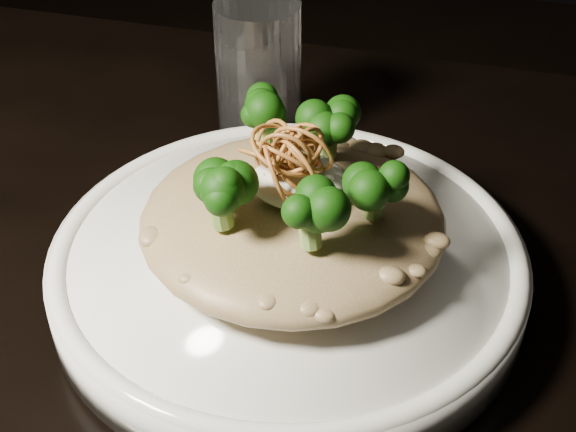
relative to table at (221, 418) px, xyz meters
name	(u,v)px	position (x,y,z in m)	size (l,w,h in m)	color
table	(221,418)	(0.00, 0.00, 0.00)	(1.10, 0.80, 0.75)	black
plate	(288,266)	(0.03, 0.05, 0.10)	(0.30, 0.30, 0.03)	white
risotto	(293,219)	(0.03, 0.05, 0.13)	(0.19, 0.19, 0.04)	brown
broccoli	(298,155)	(0.04, 0.06, 0.18)	(0.14, 0.14, 0.05)	black
cheese	(299,180)	(0.04, 0.06, 0.16)	(0.06, 0.06, 0.02)	white
shallots	(283,147)	(0.03, 0.05, 0.19)	(0.06, 0.06, 0.04)	brown
drinking_glass	(259,75)	(-0.04, 0.22, 0.14)	(0.07, 0.07, 0.12)	white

